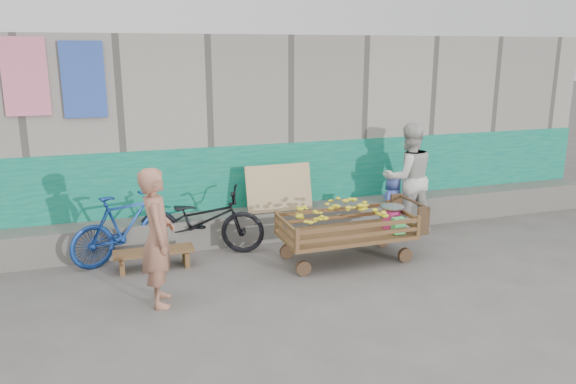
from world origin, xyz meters
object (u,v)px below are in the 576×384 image
object	(u,v)px
banana_cart	(344,221)
bicycle_blue	(126,227)
bench	(154,255)
bicycle_dark	(201,221)
vendor_man	(158,237)
woman	(408,178)
child	(393,203)

from	to	relation	value
banana_cart	bicycle_blue	size ratio (longest dim) A/B	1.24
bench	bicycle_dark	xyz separation A→B (m)	(0.70, 0.42, 0.28)
banana_cart	vendor_man	bearing A→B (deg)	-167.66
banana_cart	bicycle_blue	bearing A→B (deg)	161.10
vendor_man	bicycle_dark	xyz separation A→B (m)	(0.74, 1.49, -0.32)
bicycle_dark	woman	bearing A→B (deg)	-71.69
woman	child	distance (m)	0.45
banana_cart	bench	bearing A→B (deg)	167.82
woman	child	world-z (taller)	woman
child	bicycle_dark	xyz separation A→B (m)	(-3.02, 0.01, 0.00)
woman	child	size ratio (longest dim) A/B	1.85
vendor_man	woman	world-z (taller)	woman
bicycle_dark	bicycle_blue	distance (m)	1.01
bicycle_dark	child	bearing A→B (deg)	-70.90
banana_cart	vendor_man	size ratio (longest dim) A/B	1.23
bench	child	world-z (taller)	child
vendor_man	child	bearing A→B (deg)	-64.13
vendor_man	child	distance (m)	4.05
banana_cart	bicycle_dark	distance (m)	2.00
vendor_man	woman	bearing A→B (deg)	-65.81
bench	bicycle_blue	size ratio (longest dim) A/B	0.66
bench	woman	size ratio (longest dim) A/B	0.60
bench	woman	world-z (taller)	woman
bench	child	distance (m)	3.76
bicycle_dark	bicycle_blue	bearing A→B (deg)	109.30
vendor_man	bicycle_dark	world-z (taller)	vendor_man
woman	vendor_man	bearing A→B (deg)	23.28
vendor_man	child	xyz separation A→B (m)	(3.76, 1.48, -0.32)
vendor_man	bench	bearing A→B (deg)	2.50
banana_cart	bicycle_dark	xyz separation A→B (m)	(-1.76, 0.95, -0.09)
child	bicycle_blue	bearing A→B (deg)	-31.61
child	bicycle_dark	size ratio (longest dim) A/B	0.52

